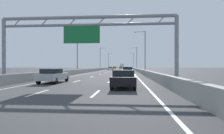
# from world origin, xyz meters

# --- Properties ---
(ground_plane) EXTENTS (260.00, 260.00, 0.00)m
(ground_plane) POSITION_xyz_m (0.00, 100.00, 0.00)
(ground_plane) COLOR #38383A
(lane_dash_left_1) EXTENTS (0.16, 3.00, 0.01)m
(lane_dash_left_1) POSITION_xyz_m (-1.80, 12.50, 0.01)
(lane_dash_left_1) COLOR white
(lane_dash_left_1) RESTS_ON ground_plane
(lane_dash_left_2) EXTENTS (0.16, 3.00, 0.01)m
(lane_dash_left_2) POSITION_xyz_m (-1.80, 21.50, 0.01)
(lane_dash_left_2) COLOR white
(lane_dash_left_2) RESTS_ON ground_plane
(lane_dash_left_3) EXTENTS (0.16, 3.00, 0.01)m
(lane_dash_left_3) POSITION_xyz_m (-1.80, 30.50, 0.01)
(lane_dash_left_3) COLOR white
(lane_dash_left_3) RESTS_ON ground_plane
(lane_dash_left_4) EXTENTS (0.16, 3.00, 0.01)m
(lane_dash_left_4) POSITION_xyz_m (-1.80, 39.50, 0.01)
(lane_dash_left_4) COLOR white
(lane_dash_left_4) RESTS_ON ground_plane
(lane_dash_left_5) EXTENTS (0.16, 3.00, 0.01)m
(lane_dash_left_5) POSITION_xyz_m (-1.80, 48.50, 0.01)
(lane_dash_left_5) COLOR white
(lane_dash_left_5) RESTS_ON ground_plane
(lane_dash_left_6) EXTENTS (0.16, 3.00, 0.01)m
(lane_dash_left_6) POSITION_xyz_m (-1.80, 57.50, 0.01)
(lane_dash_left_6) COLOR white
(lane_dash_left_6) RESTS_ON ground_plane
(lane_dash_left_7) EXTENTS (0.16, 3.00, 0.01)m
(lane_dash_left_7) POSITION_xyz_m (-1.80, 66.50, 0.01)
(lane_dash_left_7) COLOR white
(lane_dash_left_7) RESTS_ON ground_plane
(lane_dash_left_8) EXTENTS (0.16, 3.00, 0.01)m
(lane_dash_left_8) POSITION_xyz_m (-1.80, 75.50, 0.01)
(lane_dash_left_8) COLOR white
(lane_dash_left_8) RESTS_ON ground_plane
(lane_dash_left_9) EXTENTS (0.16, 3.00, 0.01)m
(lane_dash_left_9) POSITION_xyz_m (-1.80, 84.50, 0.01)
(lane_dash_left_9) COLOR white
(lane_dash_left_9) RESTS_ON ground_plane
(lane_dash_left_10) EXTENTS (0.16, 3.00, 0.01)m
(lane_dash_left_10) POSITION_xyz_m (-1.80, 93.50, 0.01)
(lane_dash_left_10) COLOR white
(lane_dash_left_10) RESTS_ON ground_plane
(lane_dash_left_11) EXTENTS (0.16, 3.00, 0.01)m
(lane_dash_left_11) POSITION_xyz_m (-1.80, 102.50, 0.01)
(lane_dash_left_11) COLOR white
(lane_dash_left_11) RESTS_ON ground_plane
(lane_dash_left_12) EXTENTS (0.16, 3.00, 0.01)m
(lane_dash_left_12) POSITION_xyz_m (-1.80, 111.50, 0.01)
(lane_dash_left_12) COLOR white
(lane_dash_left_12) RESTS_ON ground_plane
(lane_dash_left_13) EXTENTS (0.16, 3.00, 0.01)m
(lane_dash_left_13) POSITION_xyz_m (-1.80, 120.50, 0.01)
(lane_dash_left_13) COLOR white
(lane_dash_left_13) RESTS_ON ground_plane
(lane_dash_left_14) EXTENTS (0.16, 3.00, 0.01)m
(lane_dash_left_14) POSITION_xyz_m (-1.80, 129.50, 0.01)
(lane_dash_left_14) COLOR white
(lane_dash_left_14) RESTS_ON ground_plane
(lane_dash_left_15) EXTENTS (0.16, 3.00, 0.01)m
(lane_dash_left_15) POSITION_xyz_m (-1.80, 138.50, 0.01)
(lane_dash_left_15) COLOR white
(lane_dash_left_15) RESTS_ON ground_plane
(lane_dash_left_16) EXTENTS (0.16, 3.00, 0.01)m
(lane_dash_left_16) POSITION_xyz_m (-1.80, 147.50, 0.01)
(lane_dash_left_16) COLOR white
(lane_dash_left_16) RESTS_ON ground_plane
(lane_dash_left_17) EXTENTS (0.16, 3.00, 0.01)m
(lane_dash_left_17) POSITION_xyz_m (-1.80, 156.50, 0.01)
(lane_dash_left_17) COLOR white
(lane_dash_left_17) RESTS_ON ground_plane
(lane_dash_right_1) EXTENTS (0.16, 3.00, 0.01)m
(lane_dash_right_1) POSITION_xyz_m (1.80, 12.50, 0.01)
(lane_dash_right_1) COLOR white
(lane_dash_right_1) RESTS_ON ground_plane
(lane_dash_right_2) EXTENTS (0.16, 3.00, 0.01)m
(lane_dash_right_2) POSITION_xyz_m (1.80, 21.50, 0.01)
(lane_dash_right_2) COLOR white
(lane_dash_right_2) RESTS_ON ground_plane
(lane_dash_right_3) EXTENTS (0.16, 3.00, 0.01)m
(lane_dash_right_3) POSITION_xyz_m (1.80, 30.50, 0.01)
(lane_dash_right_3) COLOR white
(lane_dash_right_3) RESTS_ON ground_plane
(lane_dash_right_4) EXTENTS (0.16, 3.00, 0.01)m
(lane_dash_right_4) POSITION_xyz_m (1.80, 39.50, 0.01)
(lane_dash_right_4) COLOR white
(lane_dash_right_4) RESTS_ON ground_plane
(lane_dash_right_5) EXTENTS (0.16, 3.00, 0.01)m
(lane_dash_right_5) POSITION_xyz_m (1.80, 48.50, 0.01)
(lane_dash_right_5) COLOR white
(lane_dash_right_5) RESTS_ON ground_plane
(lane_dash_right_6) EXTENTS (0.16, 3.00, 0.01)m
(lane_dash_right_6) POSITION_xyz_m (1.80, 57.50, 0.01)
(lane_dash_right_6) COLOR white
(lane_dash_right_6) RESTS_ON ground_plane
(lane_dash_right_7) EXTENTS (0.16, 3.00, 0.01)m
(lane_dash_right_7) POSITION_xyz_m (1.80, 66.50, 0.01)
(lane_dash_right_7) COLOR white
(lane_dash_right_7) RESTS_ON ground_plane
(lane_dash_right_8) EXTENTS (0.16, 3.00, 0.01)m
(lane_dash_right_8) POSITION_xyz_m (1.80, 75.50, 0.01)
(lane_dash_right_8) COLOR white
(lane_dash_right_8) RESTS_ON ground_plane
(lane_dash_right_9) EXTENTS (0.16, 3.00, 0.01)m
(lane_dash_right_9) POSITION_xyz_m (1.80, 84.50, 0.01)
(lane_dash_right_9) COLOR white
(lane_dash_right_9) RESTS_ON ground_plane
(lane_dash_right_10) EXTENTS (0.16, 3.00, 0.01)m
(lane_dash_right_10) POSITION_xyz_m (1.80, 93.50, 0.01)
(lane_dash_right_10) COLOR white
(lane_dash_right_10) RESTS_ON ground_plane
(lane_dash_right_11) EXTENTS (0.16, 3.00, 0.01)m
(lane_dash_right_11) POSITION_xyz_m (1.80, 102.50, 0.01)
(lane_dash_right_11) COLOR white
(lane_dash_right_11) RESTS_ON ground_plane
(lane_dash_right_12) EXTENTS (0.16, 3.00, 0.01)m
(lane_dash_right_12) POSITION_xyz_m (1.80, 111.50, 0.01)
(lane_dash_right_12) COLOR white
(lane_dash_right_12) RESTS_ON ground_plane
(lane_dash_right_13) EXTENTS (0.16, 3.00, 0.01)m
(lane_dash_right_13) POSITION_xyz_m (1.80, 120.50, 0.01)
(lane_dash_right_13) COLOR white
(lane_dash_right_13) RESTS_ON ground_plane
(lane_dash_right_14) EXTENTS (0.16, 3.00, 0.01)m
(lane_dash_right_14) POSITION_xyz_m (1.80, 129.50, 0.01)
(lane_dash_right_14) COLOR white
(lane_dash_right_14) RESTS_ON ground_plane
(lane_dash_right_15) EXTENTS (0.16, 3.00, 0.01)m
(lane_dash_right_15) POSITION_xyz_m (1.80, 138.50, 0.01)
(lane_dash_right_15) COLOR white
(lane_dash_right_15) RESTS_ON ground_plane
(lane_dash_right_16) EXTENTS (0.16, 3.00, 0.01)m
(lane_dash_right_16) POSITION_xyz_m (1.80, 147.50, 0.01)
(lane_dash_right_16) COLOR white
(lane_dash_right_16) RESTS_ON ground_plane
(lane_dash_right_17) EXTENTS (0.16, 3.00, 0.01)m
(lane_dash_right_17) POSITION_xyz_m (1.80, 156.50, 0.01)
(lane_dash_right_17) COLOR white
(lane_dash_right_17) RESTS_ON ground_plane
(edge_line_left) EXTENTS (0.16, 176.00, 0.01)m
(edge_line_left) POSITION_xyz_m (-5.25, 88.00, 0.01)
(edge_line_left) COLOR white
(edge_line_left) RESTS_ON ground_plane
(edge_line_right) EXTENTS (0.16, 176.00, 0.01)m
(edge_line_right) POSITION_xyz_m (5.25, 88.00, 0.01)
(edge_line_right) COLOR white
(edge_line_right) RESTS_ON ground_plane
(barrier_left) EXTENTS (0.45, 220.00, 0.95)m
(barrier_left) POSITION_xyz_m (-6.90, 110.00, 0.47)
(barrier_left) COLOR #9E9E99
(barrier_left) RESTS_ON ground_plane
(barrier_right) EXTENTS (0.45, 220.00, 0.95)m
(barrier_right) POSITION_xyz_m (6.90, 110.00, 0.47)
(barrier_right) COLOR #9E9E99
(barrier_right) RESTS_ON ground_plane
(sign_gantry) EXTENTS (16.58, 0.36, 6.36)m
(sign_gantry) POSITION_xyz_m (-0.07, 18.43, 4.85)
(sign_gantry) COLOR gray
(sign_gantry) RESTS_ON ground_plane
(streetlamp_left_mid) EXTENTS (2.58, 0.28, 9.50)m
(streetlamp_left_mid) POSITION_xyz_m (-7.47, 43.72, 5.40)
(streetlamp_left_mid) COLOR slate
(streetlamp_left_mid) RESTS_ON ground_plane
(streetlamp_right_mid) EXTENTS (2.58, 0.28, 9.50)m
(streetlamp_right_mid) POSITION_xyz_m (7.47, 43.72, 5.40)
(streetlamp_right_mid) COLOR slate
(streetlamp_right_mid) RESTS_ON ground_plane
(streetlamp_left_far) EXTENTS (2.58, 0.28, 9.50)m
(streetlamp_left_far) POSITION_xyz_m (-7.47, 80.61, 5.40)
(streetlamp_left_far) COLOR slate
(streetlamp_left_far) RESTS_ON ground_plane
(streetlamp_right_far) EXTENTS (2.58, 0.28, 9.50)m
(streetlamp_right_far) POSITION_xyz_m (7.47, 80.61, 5.40)
(streetlamp_right_far) COLOR slate
(streetlamp_right_far) RESTS_ON ground_plane
(streetlamp_left_distant) EXTENTS (2.58, 0.28, 9.50)m
(streetlamp_left_distant) POSITION_xyz_m (-7.47, 117.50, 5.40)
(streetlamp_left_distant) COLOR slate
(streetlamp_left_distant) RESTS_ON ground_plane
(streetlamp_right_distant) EXTENTS (2.58, 0.28, 9.50)m
(streetlamp_right_distant) POSITION_xyz_m (7.47, 117.50, 5.40)
(streetlamp_right_distant) COLOR slate
(streetlamp_right_distant) RESTS_ON ground_plane
(silver_car) EXTENTS (1.85, 4.30, 1.41)m
(silver_car) POSITION_xyz_m (-3.67, 19.53, 0.73)
(silver_car) COLOR #A8ADB2
(silver_car) RESTS_ON ground_plane
(green_car) EXTENTS (1.89, 4.53, 1.55)m
(green_car) POSITION_xyz_m (3.78, 35.40, 0.79)
(green_car) COLOR #1E7A38
(green_car) RESTS_ON ground_plane
(red_car) EXTENTS (1.85, 4.16, 1.37)m
(red_car) POSITION_xyz_m (3.37, 97.39, 0.72)
(red_car) COLOR red
(red_car) RESTS_ON ground_plane
(white_car) EXTENTS (1.86, 4.39, 1.37)m
(white_car) POSITION_xyz_m (-3.43, 81.60, 0.72)
(white_car) COLOR silver
(white_car) RESTS_ON ground_plane
(black_car) EXTENTS (1.79, 4.17, 1.36)m
(black_car) POSITION_xyz_m (3.43, 15.73, 0.71)
(black_car) COLOR black
(black_car) RESTS_ON ground_plane
(yellow_car) EXTENTS (1.75, 4.38, 1.40)m
(yellow_car) POSITION_xyz_m (0.19, 104.10, 0.73)
(yellow_car) COLOR yellow
(yellow_car) RESTS_ON ground_plane
(orange_car) EXTENTS (1.87, 4.29, 1.43)m
(orange_car) POSITION_xyz_m (-3.54, 108.68, 0.74)
(orange_car) COLOR orange
(orange_car) RESTS_ON ground_plane
(box_truck) EXTENTS (2.43, 7.71, 3.21)m
(box_truck) POSITION_xyz_m (0.12, 133.30, 1.73)
(box_truck) COLOR silver
(box_truck) RESTS_ON ground_plane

